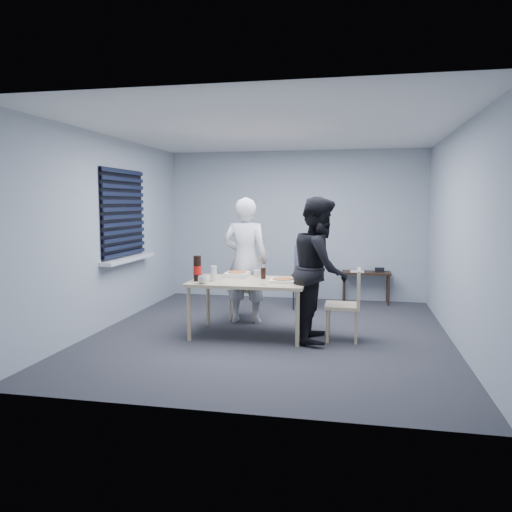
% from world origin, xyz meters
% --- Properties ---
extents(room, '(5.00, 5.00, 5.00)m').
position_xyz_m(room, '(-2.20, 0.40, 1.44)').
color(room, '#2C2D31').
rests_on(room, ground).
extents(dining_table, '(1.46, 0.93, 0.71)m').
position_xyz_m(dining_table, '(-0.26, -0.13, 0.65)').
color(dining_table, tan).
rests_on(dining_table, ground).
extents(chair_far, '(0.42, 0.42, 0.89)m').
position_xyz_m(chair_far, '(-0.53, 0.87, 0.51)').
color(chair_far, tan).
rests_on(chair_far, ground).
extents(chair_right, '(0.42, 0.42, 0.89)m').
position_xyz_m(chair_right, '(1.00, -0.12, 0.51)').
color(chair_right, tan).
rests_on(chair_right, ground).
extents(person_white, '(0.65, 0.42, 1.77)m').
position_xyz_m(person_white, '(-0.46, 0.56, 0.89)').
color(person_white, silver).
rests_on(person_white, ground).
extents(person_black, '(0.47, 0.86, 1.77)m').
position_xyz_m(person_black, '(0.63, -0.17, 0.89)').
color(person_black, black).
rests_on(person_black, ground).
extents(side_table, '(0.81, 0.36, 0.54)m').
position_xyz_m(side_table, '(1.24, 2.28, 0.46)').
color(side_table, black).
rests_on(side_table, ground).
extents(stool, '(0.40, 0.40, 0.56)m').
position_xyz_m(stool, '(0.27, 1.65, 0.45)').
color(stool, black).
rests_on(stool, ground).
extents(backpack, '(0.33, 0.24, 0.46)m').
position_xyz_m(backpack, '(0.27, 1.63, 0.78)').
color(backpack, slate).
rests_on(backpack, stool).
extents(pizza_box_a, '(0.30, 0.30, 0.07)m').
position_xyz_m(pizza_box_a, '(-0.48, 0.12, 0.75)').
color(pizza_box_a, white).
rests_on(pizza_box_a, dining_table).
extents(pizza_box_b, '(0.31, 0.31, 0.04)m').
position_xyz_m(pizza_box_b, '(0.18, -0.16, 0.73)').
color(pizza_box_b, white).
rests_on(pizza_box_b, dining_table).
extents(mug_a, '(0.17, 0.17, 0.10)m').
position_xyz_m(mug_a, '(-0.76, -0.49, 0.76)').
color(mug_a, silver).
rests_on(mug_a, dining_table).
extents(mug_b, '(0.10, 0.10, 0.09)m').
position_xyz_m(mug_b, '(-0.22, 0.19, 0.76)').
color(mug_b, silver).
rests_on(mug_b, dining_table).
extents(cola_glass, '(0.08, 0.08, 0.14)m').
position_xyz_m(cola_glass, '(-0.11, 0.04, 0.78)').
color(cola_glass, black).
rests_on(cola_glass, dining_table).
extents(soda_bottle, '(0.10, 0.10, 0.32)m').
position_xyz_m(soda_bottle, '(-0.89, -0.30, 0.87)').
color(soda_bottle, black).
rests_on(soda_bottle, dining_table).
extents(plastic_cups, '(0.11, 0.11, 0.20)m').
position_xyz_m(plastic_cups, '(-0.69, -0.28, 0.81)').
color(plastic_cups, silver).
rests_on(plastic_cups, dining_table).
extents(rubber_band, '(0.06, 0.06, 0.00)m').
position_xyz_m(rubber_band, '(-0.02, -0.42, 0.71)').
color(rubber_band, red).
rests_on(rubber_band, dining_table).
extents(papers, '(0.33, 0.37, 0.01)m').
position_xyz_m(papers, '(1.09, 2.27, 0.54)').
color(papers, white).
rests_on(papers, side_table).
extents(black_box, '(0.18, 0.15, 0.07)m').
position_xyz_m(black_box, '(1.46, 2.33, 0.57)').
color(black_box, black).
rests_on(black_box, side_table).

